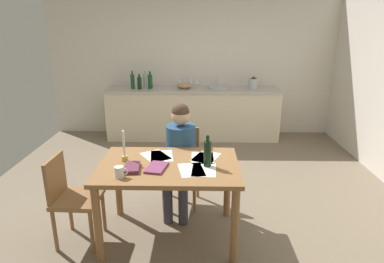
{
  "coord_description": "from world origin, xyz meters",
  "views": [
    {
      "loc": [
        0.1,
        -3.54,
        1.99
      ],
      "look_at": [
        0.03,
        -0.05,
        0.85
      ],
      "focal_mm": 30.96,
      "sensor_mm": 36.0,
      "label": 1
    }
  ],
  "objects_px": {
    "bottle_wine_red": "(145,81)",
    "wine_glass_back_right": "(179,81)",
    "dining_table": "(169,175)",
    "wine_glass_back_left": "(186,81)",
    "chair_at_table": "(182,162)",
    "sink_unit": "(219,87)",
    "book_cookery": "(132,168)",
    "mixing_bowl": "(184,85)",
    "candlestick": "(124,153)",
    "bottle_sauce": "(150,81)",
    "wine_bottle_on_table": "(207,153)",
    "bottle_oil": "(133,81)",
    "wine_glass_near_sink": "(196,81)",
    "chair_side_empty": "(71,196)",
    "bottle_vinegar": "(139,83)",
    "coffee_mug": "(120,172)",
    "book_magazine": "(157,168)",
    "stovetop_kettle": "(253,83)",
    "person_seated": "(180,152)",
    "wine_glass_by_kettle": "(191,81)"
  },
  "relations": [
    {
      "from": "chair_side_empty",
      "to": "bottle_vinegar",
      "type": "distance_m",
      "value": 3.07
    },
    {
      "from": "person_seated",
      "to": "chair_side_empty",
      "type": "relative_size",
      "value": 1.4
    },
    {
      "from": "sink_unit",
      "to": "chair_side_empty",
      "type": "bearing_deg",
      "value": -116.32
    },
    {
      "from": "chair_side_empty",
      "to": "sink_unit",
      "type": "xyz_separation_m",
      "value": [
        1.53,
        3.09,
        0.45
      ]
    },
    {
      "from": "dining_table",
      "to": "bottle_oil",
      "type": "height_order",
      "value": "bottle_oil"
    },
    {
      "from": "bottle_oil",
      "to": "dining_table",
      "type": "bearing_deg",
      "value": -73.38
    },
    {
      "from": "person_seated",
      "to": "stovetop_kettle",
      "type": "height_order",
      "value": "person_seated"
    },
    {
      "from": "wine_bottle_on_table",
      "to": "stovetop_kettle",
      "type": "relative_size",
      "value": 1.34
    },
    {
      "from": "coffee_mug",
      "to": "bottle_vinegar",
      "type": "height_order",
      "value": "bottle_vinegar"
    },
    {
      "from": "dining_table",
      "to": "bottle_wine_red",
      "type": "distance_m",
      "value": 3.08
    },
    {
      "from": "dining_table",
      "to": "bottle_vinegar",
      "type": "distance_m",
      "value": 3.04
    },
    {
      "from": "wine_glass_near_sink",
      "to": "wine_glass_back_right",
      "type": "bearing_deg",
      "value": 180.0
    },
    {
      "from": "bottle_oil",
      "to": "wine_glass_back_left",
      "type": "bearing_deg",
      "value": 10.78
    },
    {
      "from": "person_seated",
      "to": "book_magazine",
      "type": "relative_size",
      "value": 4.69
    },
    {
      "from": "person_seated",
      "to": "wine_glass_back_right",
      "type": "height_order",
      "value": "person_seated"
    },
    {
      "from": "book_magazine",
      "to": "bottle_wine_red",
      "type": "bearing_deg",
      "value": 111.62
    },
    {
      "from": "candlestick",
      "to": "bottle_sauce",
      "type": "distance_m",
      "value": 2.94
    },
    {
      "from": "book_magazine",
      "to": "bottle_sauce",
      "type": "distance_m",
      "value": 3.14
    },
    {
      "from": "dining_table",
      "to": "wine_bottle_on_table",
      "type": "height_order",
      "value": "wine_bottle_on_table"
    },
    {
      "from": "mixing_bowl",
      "to": "wine_glass_back_right",
      "type": "relative_size",
      "value": 1.69
    },
    {
      "from": "book_cookery",
      "to": "bottle_sauce",
      "type": "xyz_separation_m",
      "value": [
        -0.27,
        3.12,
        0.25
      ]
    },
    {
      "from": "book_cookery",
      "to": "wine_glass_near_sink",
      "type": "bearing_deg",
      "value": 74.75
    },
    {
      "from": "bottle_vinegar",
      "to": "wine_glass_back_right",
      "type": "bearing_deg",
      "value": 17.6
    },
    {
      "from": "chair_side_empty",
      "to": "wine_glass_near_sink",
      "type": "xyz_separation_m",
      "value": [
        1.13,
        3.23,
        0.53
      ]
    },
    {
      "from": "wine_bottle_on_table",
      "to": "bottle_sauce",
      "type": "height_order",
      "value": "bottle_sauce"
    },
    {
      "from": "book_cookery",
      "to": "mixing_bowl",
      "type": "distance_m",
      "value": 3.14
    },
    {
      "from": "bottle_vinegar",
      "to": "wine_glass_back_right",
      "type": "distance_m",
      "value": 0.72
    },
    {
      "from": "chair_at_table",
      "to": "sink_unit",
      "type": "height_order",
      "value": "sink_unit"
    },
    {
      "from": "person_seated",
      "to": "wine_glass_near_sink",
      "type": "bearing_deg",
      "value": 86.53
    },
    {
      "from": "dining_table",
      "to": "wine_glass_back_left",
      "type": "distance_m",
      "value": 3.16
    },
    {
      "from": "wine_glass_near_sink",
      "to": "wine_glass_back_left",
      "type": "xyz_separation_m",
      "value": [
        -0.19,
        0.0,
        0.0
      ]
    },
    {
      "from": "chair_at_table",
      "to": "coffee_mug",
      "type": "xyz_separation_m",
      "value": [
        -0.47,
        -0.95,
        0.32
      ]
    },
    {
      "from": "bottle_oil",
      "to": "bottle_wine_red",
      "type": "relative_size",
      "value": 0.99
    },
    {
      "from": "bottle_oil",
      "to": "bottle_sauce",
      "type": "xyz_separation_m",
      "value": [
        0.31,
        0.03,
        -0.0
      ]
    },
    {
      "from": "coffee_mug",
      "to": "sink_unit",
      "type": "distance_m",
      "value": 3.43
    },
    {
      "from": "candlestick",
      "to": "wine_glass_near_sink",
      "type": "distance_m",
      "value": 3.15
    },
    {
      "from": "coffee_mug",
      "to": "bottle_sauce",
      "type": "height_order",
      "value": "bottle_sauce"
    },
    {
      "from": "bottle_wine_red",
      "to": "wine_glass_back_right",
      "type": "relative_size",
      "value": 2.03
    },
    {
      "from": "coffee_mug",
      "to": "book_magazine",
      "type": "relative_size",
      "value": 0.45
    },
    {
      "from": "bottle_sauce",
      "to": "wine_glass_back_left",
      "type": "distance_m",
      "value": 0.63
    },
    {
      "from": "candlestick",
      "to": "bottle_vinegar",
      "type": "height_order",
      "value": "bottle_vinegar"
    },
    {
      "from": "coffee_mug",
      "to": "wine_glass_back_right",
      "type": "xyz_separation_m",
      "value": [
        0.31,
        3.42,
        0.2
      ]
    },
    {
      "from": "stovetop_kettle",
      "to": "wine_glass_near_sink",
      "type": "relative_size",
      "value": 1.43
    },
    {
      "from": "bottle_oil",
      "to": "chair_at_table",
      "type": "bearing_deg",
      "value": -67.01
    },
    {
      "from": "wine_glass_by_kettle",
      "to": "mixing_bowl",
      "type": "bearing_deg",
      "value": -126.75
    },
    {
      "from": "chair_at_table",
      "to": "chair_side_empty",
      "type": "relative_size",
      "value": 1.02
    },
    {
      "from": "candlestick",
      "to": "wine_glass_by_kettle",
      "type": "xyz_separation_m",
      "value": [
        0.54,
        3.08,
        0.16
      ]
    },
    {
      "from": "wine_glass_near_sink",
      "to": "bottle_oil",
      "type": "bearing_deg",
      "value": -171.06
    },
    {
      "from": "candlestick",
      "to": "wine_glass_near_sink",
      "type": "xyz_separation_m",
      "value": [
        0.65,
        3.08,
        0.16
      ]
    },
    {
      "from": "chair_side_empty",
      "to": "mixing_bowl",
      "type": "distance_m",
      "value": 3.26
    }
  ]
}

